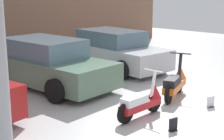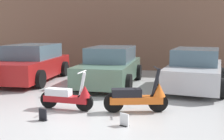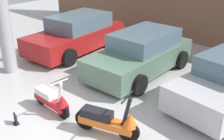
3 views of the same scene
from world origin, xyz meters
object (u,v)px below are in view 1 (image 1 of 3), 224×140
Objects in this scene: car_rear_right at (115,50)px; placard_near_left_scooter at (173,125)px; scooter_front_right at (175,82)px; placard_near_right_scooter at (211,102)px; scooter_front_left at (142,101)px; car_rear_center at (48,64)px.

placard_near_left_scooter is at bearing -29.84° from car_rear_right.
scooter_front_right is 5.69× the size of placard_near_right_scooter.
placard_near_right_scooter is at bearing -114.18° from scooter_front_right.
scooter_front_left is 5.31× the size of placard_near_left_scooter.
placard_near_left_scooter is 1.00× the size of placard_near_right_scooter.
scooter_front_left is at bearing 77.48° from placard_near_left_scooter.
scooter_front_right is 1.08m from placard_near_right_scooter.
scooter_front_right is 3.52m from car_rear_center.
car_rear_right is at bearing 71.28° from placard_near_right_scooter.
scooter_front_left is at bearing 153.27° from placard_near_right_scooter.
car_rear_right is at bearing 50.07° from scooter_front_right.
placard_near_right_scooter is (1.56, -0.79, -0.23)m from scooter_front_left.
scooter_front_right is at bearing -16.10° from car_rear_right.
car_rear_center is 15.33× the size of placard_near_left_scooter.
scooter_front_right is 0.37× the size of car_rear_center.
scooter_front_right is at bearing 31.56° from placard_near_left_scooter.
car_rear_right reaches higher than scooter_front_right.
scooter_front_right is at bearing 83.47° from placard_near_right_scooter.
placard_near_left_scooter is at bearing -101.22° from scooter_front_left.
placard_near_right_scooter is (1.76, 0.12, 0.00)m from placard_near_left_scooter.
car_rear_center is at bearing 108.93° from placard_near_right_scooter.
car_rear_center is at bearing 98.62° from scooter_front_right.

